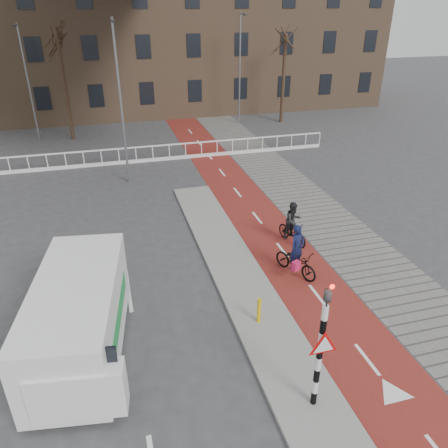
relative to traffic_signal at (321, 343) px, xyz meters
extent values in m
plane|color=#38383A|center=(0.60, 2.02, -1.99)|extent=(120.00, 120.00, 0.00)
cube|color=maroon|center=(2.10, 12.02, -1.98)|extent=(2.50, 60.00, 0.01)
cube|color=slate|center=(4.90, 12.02, -1.98)|extent=(3.00, 60.00, 0.01)
cube|color=gray|center=(-0.10, 6.02, -1.93)|extent=(1.80, 16.00, 0.12)
cylinder|color=black|center=(0.00, 0.02, -0.43)|extent=(0.14, 0.14, 2.88)
imported|color=black|center=(0.00, 0.02, 1.41)|extent=(0.13, 0.16, 0.80)
cylinder|color=#FF0C05|center=(0.00, -0.12, 1.59)|extent=(0.11, 0.02, 0.11)
cylinder|color=gold|center=(-0.27, 3.17, -1.45)|extent=(0.12, 0.12, 0.83)
imported|color=black|center=(1.90, 5.42, -1.50)|extent=(1.35, 1.93, 0.96)
imported|color=#101539|center=(1.90, 5.42, -0.90)|extent=(0.72, 0.62, 1.68)
cube|color=#C61B4E|center=(1.67, 4.92, -1.31)|extent=(0.33, 0.28, 0.34)
imported|color=black|center=(2.67, 7.52, -1.50)|extent=(0.92, 1.67, 0.96)
imported|color=black|center=(2.67, 7.52, -0.98)|extent=(0.87, 0.77, 1.51)
cube|color=white|center=(-5.28, 3.44, -0.79)|extent=(2.83, 5.47, 2.09)
cube|color=green|center=(-6.33, 3.44, -0.89)|extent=(0.51, 3.31, 0.55)
cube|color=green|center=(-4.23, 3.44, -0.89)|extent=(0.51, 3.31, 0.55)
cube|color=black|center=(-5.28, 1.19, -0.39)|extent=(1.87, 0.33, 0.90)
cylinder|color=black|center=(-6.42, 1.82, -1.62)|extent=(0.37, 0.76, 0.73)
cylinder|color=black|center=(-4.67, 1.56, -1.62)|extent=(0.37, 0.76, 0.73)
cylinder|color=black|center=(-5.90, 5.33, -1.62)|extent=(0.37, 0.76, 0.73)
cylinder|color=black|center=(-4.14, 5.07, -1.62)|extent=(0.37, 0.76, 0.73)
cube|color=silver|center=(-4.40, 19.02, -1.04)|extent=(28.00, 0.08, 0.08)
cube|color=silver|center=(-4.40, 19.02, -1.89)|extent=(28.00, 0.10, 0.20)
cube|color=#7F6047|center=(-2.40, 34.02, 4.01)|extent=(46.00, 10.00, 12.00)
cylinder|color=black|center=(-6.22, 25.31, 1.61)|extent=(0.26, 0.26, 7.21)
cylinder|color=black|center=(9.72, 25.99, 1.29)|extent=(0.26, 0.26, 6.56)
cylinder|color=slate|center=(-3.09, 15.95, 2.03)|extent=(0.12, 0.12, 8.04)
cylinder|color=slate|center=(-8.51, 25.85, 1.74)|extent=(0.12, 0.12, 7.47)
cylinder|color=slate|center=(6.32, 26.41, 1.99)|extent=(0.12, 0.12, 7.97)
camera|label=1|loc=(-4.01, -6.47, 6.69)|focal=35.00mm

